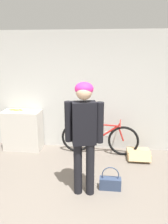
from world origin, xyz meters
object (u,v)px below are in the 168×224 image
(handbag, at_px, (110,182))
(cardboard_box, at_px, (138,154))
(banana, at_px, (16,110))
(person, at_px, (84,129))
(bicycle, at_px, (99,138))

(handbag, height_order, cardboard_box, handbag)
(banana, relative_size, handbag, 0.87)
(cardboard_box, bearing_deg, handbag, -117.60)
(banana, height_order, handbag, banana)
(person, distance_m, cardboard_box, 1.91)
(person, xyz_separation_m, bicycle, (0.18, 1.41, -0.73))
(person, bearing_deg, bicycle, 68.70)
(banana, height_order, cardboard_box, banana)
(person, height_order, handbag, person)
(person, relative_size, banana, 5.11)
(handbag, relative_size, cardboard_box, 0.81)
(person, relative_size, cardboard_box, 3.60)
(bicycle, height_order, banana, banana)
(banana, distance_m, cardboard_box, 2.83)
(bicycle, xyz_separation_m, cardboard_box, (0.83, -0.13, -0.27))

